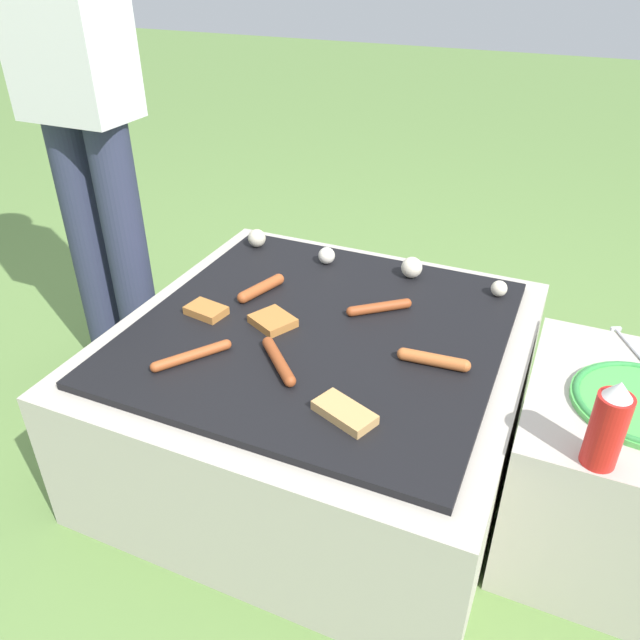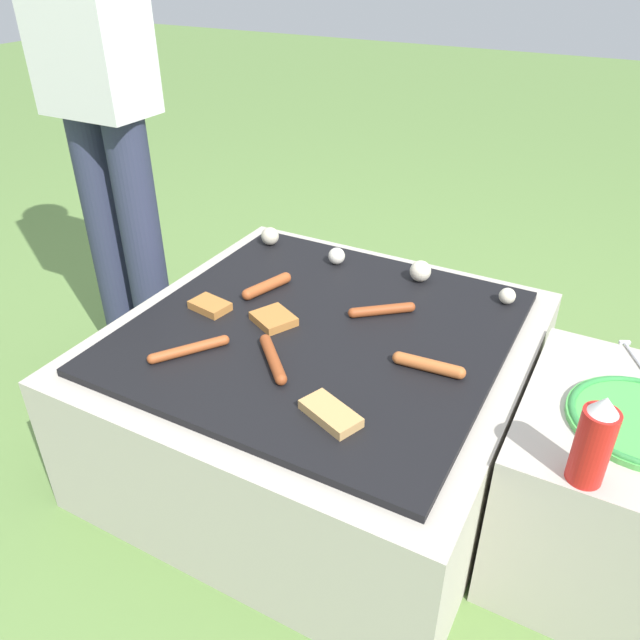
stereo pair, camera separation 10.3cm
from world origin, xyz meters
name	(u,v)px [view 2 (the right image)]	position (x,y,z in m)	size (l,w,h in m)	color
ground_plane	(320,451)	(0.00, 0.00, 0.00)	(14.00, 14.00, 0.00)	#608442
grill	(320,394)	(0.00, 0.00, 0.20)	(0.94, 0.94, 0.40)	#B2AA9E
side_ledge	(615,491)	(0.69, 0.01, 0.20)	(0.43, 0.50, 0.40)	#B2AA9E
person_standing	(92,57)	(-0.72, 0.12, 0.92)	(0.28, 0.21, 1.61)	#2D334C
sausage_back_right	(382,310)	(0.10, 0.12, 0.41)	(0.14, 0.12, 0.02)	#93421E
sausage_front_left	(273,359)	(-0.02, -0.18, 0.41)	(0.13, 0.13, 0.03)	#93421E
sausage_back_left	(267,286)	(-0.20, 0.09, 0.41)	(0.07, 0.15, 0.03)	#A34C23
sausage_front_center	(189,349)	(-0.20, -0.23, 0.41)	(0.12, 0.16, 0.02)	#A34C23
sausage_mid_right	(429,365)	(0.28, -0.04, 0.41)	(0.16, 0.04, 0.03)	#B7602D
bread_slice_center	(274,319)	(-0.11, -0.03, 0.41)	(0.12, 0.12, 0.02)	#B27033
bread_slice_left	(210,306)	(-0.28, -0.06, 0.41)	(0.10, 0.08, 0.02)	#B27033
bread_slice_right	(331,413)	(0.17, -0.27, 0.41)	(0.14, 0.10, 0.02)	tan
mushroom_row	(367,260)	(-0.03, 0.33, 0.42)	(0.75, 0.07, 0.06)	beige
condiment_bottle	(594,442)	(0.62, -0.21, 0.48)	(0.06, 0.06, 0.18)	red
fork_utensil	(639,363)	(0.67, 0.20, 0.40)	(0.10, 0.18, 0.01)	silver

